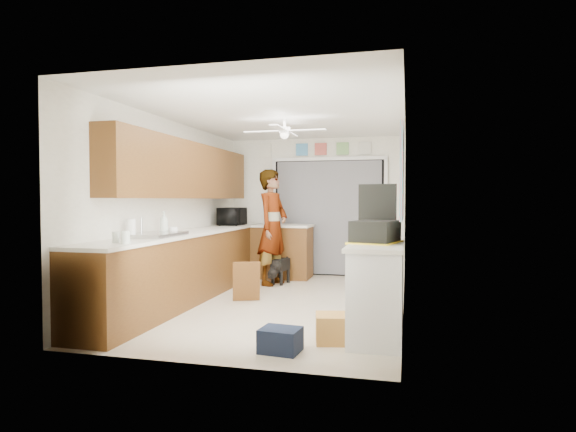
# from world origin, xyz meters

# --- Properties ---
(floor) EXTENTS (5.00, 5.00, 0.00)m
(floor) POSITION_xyz_m (0.00, 0.00, 0.00)
(floor) COLOR beige
(floor) RESTS_ON ground
(ceiling) EXTENTS (5.00, 5.00, 0.00)m
(ceiling) POSITION_xyz_m (0.00, 0.00, 2.50)
(ceiling) COLOR white
(ceiling) RESTS_ON ground
(wall_back) EXTENTS (3.20, 0.00, 3.20)m
(wall_back) POSITION_xyz_m (0.00, 2.50, 1.25)
(wall_back) COLOR white
(wall_back) RESTS_ON ground
(wall_front) EXTENTS (3.20, 0.00, 3.20)m
(wall_front) POSITION_xyz_m (0.00, -2.50, 1.25)
(wall_front) COLOR white
(wall_front) RESTS_ON ground
(wall_left) EXTENTS (0.00, 5.00, 5.00)m
(wall_left) POSITION_xyz_m (-1.60, 0.00, 1.25)
(wall_left) COLOR white
(wall_left) RESTS_ON ground
(wall_right) EXTENTS (0.00, 5.00, 5.00)m
(wall_right) POSITION_xyz_m (1.60, 0.00, 1.25)
(wall_right) COLOR white
(wall_right) RESTS_ON ground
(left_base_cabinets) EXTENTS (0.60, 4.80, 0.90)m
(left_base_cabinets) POSITION_xyz_m (-1.30, 0.00, 0.45)
(left_base_cabinets) COLOR brown
(left_base_cabinets) RESTS_ON floor
(left_countertop) EXTENTS (0.62, 4.80, 0.04)m
(left_countertop) POSITION_xyz_m (-1.29, 0.00, 0.92)
(left_countertop) COLOR white
(left_countertop) RESTS_ON left_base_cabinets
(upper_cabinets) EXTENTS (0.32, 4.00, 0.80)m
(upper_cabinets) POSITION_xyz_m (-1.44, 0.20, 1.80)
(upper_cabinets) COLOR brown
(upper_cabinets) RESTS_ON wall_left
(sink_basin) EXTENTS (0.50, 0.76, 0.06)m
(sink_basin) POSITION_xyz_m (-1.29, -1.00, 0.95)
(sink_basin) COLOR silver
(sink_basin) RESTS_ON left_countertop
(faucet) EXTENTS (0.03, 0.03, 0.22)m
(faucet) POSITION_xyz_m (-1.48, -1.00, 1.05)
(faucet) COLOR silver
(faucet) RESTS_ON left_countertop
(peninsula_base) EXTENTS (1.00, 0.60, 0.90)m
(peninsula_base) POSITION_xyz_m (-0.50, 2.00, 0.45)
(peninsula_base) COLOR brown
(peninsula_base) RESTS_ON floor
(peninsula_top) EXTENTS (1.04, 0.64, 0.04)m
(peninsula_top) POSITION_xyz_m (-0.50, 2.00, 0.92)
(peninsula_top) COLOR white
(peninsula_top) RESTS_ON peninsula_base
(back_opening_recess) EXTENTS (2.00, 0.06, 2.10)m
(back_opening_recess) POSITION_xyz_m (0.25, 2.47, 1.05)
(back_opening_recess) COLOR black
(back_opening_recess) RESTS_ON wall_back
(curtain_panel) EXTENTS (1.90, 0.03, 2.05)m
(curtain_panel) POSITION_xyz_m (0.25, 2.43, 1.05)
(curtain_panel) COLOR gray
(curtain_panel) RESTS_ON wall_back
(door_trim_left) EXTENTS (0.06, 0.04, 2.10)m
(door_trim_left) POSITION_xyz_m (-0.77, 2.44, 1.05)
(door_trim_left) COLOR white
(door_trim_left) RESTS_ON wall_back
(door_trim_right) EXTENTS (0.06, 0.04, 2.10)m
(door_trim_right) POSITION_xyz_m (1.27, 2.44, 1.05)
(door_trim_right) COLOR white
(door_trim_right) RESTS_ON wall_back
(door_trim_head) EXTENTS (2.10, 0.04, 0.06)m
(door_trim_head) POSITION_xyz_m (0.25, 2.44, 2.12)
(door_trim_head) COLOR white
(door_trim_head) RESTS_ON wall_back
(header_frame_1) EXTENTS (0.22, 0.02, 0.22)m
(header_frame_1) POSITION_xyz_m (-0.25, 2.47, 2.30)
(header_frame_1) COLOR #4E95D0
(header_frame_1) RESTS_ON wall_back
(header_frame_2) EXTENTS (0.22, 0.02, 0.22)m
(header_frame_2) POSITION_xyz_m (0.10, 2.47, 2.30)
(header_frame_2) COLOR #C7534A
(header_frame_2) RESTS_ON wall_back
(header_frame_3) EXTENTS (0.22, 0.02, 0.22)m
(header_frame_3) POSITION_xyz_m (0.50, 2.47, 2.30)
(header_frame_3) COLOR #79B065
(header_frame_3) RESTS_ON wall_back
(header_frame_4) EXTENTS (0.22, 0.02, 0.22)m
(header_frame_4) POSITION_xyz_m (0.90, 2.47, 2.30)
(header_frame_4) COLOR beige
(header_frame_4) RESTS_ON wall_back
(route66_sign) EXTENTS (0.22, 0.02, 0.26)m
(route66_sign) POSITION_xyz_m (-0.95, 2.47, 2.30)
(route66_sign) COLOR silver
(route66_sign) RESTS_ON wall_back
(right_counter_base) EXTENTS (0.50, 1.40, 0.90)m
(right_counter_base) POSITION_xyz_m (1.35, -1.20, 0.45)
(right_counter_base) COLOR white
(right_counter_base) RESTS_ON floor
(right_counter_top) EXTENTS (0.54, 1.44, 0.04)m
(right_counter_top) POSITION_xyz_m (1.34, -1.20, 0.92)
(right_counter_top) COLOR white
(right_counter_top) RESTS_ON right_counter_base
(abstract_painting) EXTENTS (0.03, 1.15, 0.95)m
(abstract_painting) POSITION_xyz_m (1.58, -1.00, 1.65)
(abstract_painting) COLOR #EB5675
(abstract_painting) RESTS_ON wall_right
(ceiling_fan) EXTENTS (1.14, 1.14, 0.24)m
(ceiling_fan) POSITION_xyz_m (0.00, 0.20, 2.32)
(ceiling_fan) COLOR white
(ceiling_fan) RESTS_ON ceiling
(microwave) EXTENTS (0.38, 0.56, 0.30)m
(microwave) POSITION_xyz_m (-1.28, 1.58, 1.09)
(microwave) COLOR black
(microwave) RESTS_ON left_countertop
(soap_bottle) EXTENTS (0.12, 0.12, 0.30)m
(soap_bottle) POSITION_xyz_m (-1.37, -0.65, 1.09)
(soap_bottle) COLOR silver
(soap_bottle) RESTS_ON left_countertop
(cup) EXTENTS (0.14, 0.14, 0.09)m
(cup) POSITION_xyz_m (-1.25, -0.62, 0.99)
(cup) COLOR white
(cup) RESTS_ON left_countertop
(jar_a) EXTENTS (0.10, 0.10, 0.13)m
(jar_a) POSITION_xyz_m (-1.12, -1.90, 1.00)
(jar_a) COLOR silver
(jar_a) RESTS_ON left_countertop
(jar_b) EXTENTS (0.10, 0.10, 0.11)m
(jar_b) POSITION_xyz_m (-1.28, -1.83, 1.00)
(jar_b) COLOR silver
(jar_b) RESTS_ON left_countertop
(paper_towel_roll) EXTENTS (0.13, 0.13, 0.22)m
(paper_towel_roll) POSITION_xyz_m (-1.43, -1.31, 1.05)
(paper_towel_roll) COLOR white
(paper_towel_roll) RESTS_ON left_countertop
(suitcase) EXTENTS (0.51, 0.61, 0.23)m
(suitcase) POSITION_xyz_m (1.32, -1.18, 1.05)
(suitcase) COLOR black
(suitcase) RESTS_ON right_counter_top
(suitcase_rim) EXTENTS (0.57, 0.67, 0.02)m
(suitcase_rim) POSITION_xyz_m (1.32, -1.18, 0.94)
(suitcase_rim) COLOR yellow
(suitcase_rim) RESTS_ON suitcase
(suitcase_lid) EXTENTS (0.41, 0.13, 0.50)m
(suitcase_lid) POSITION_xyz_m (1.32, -0.89, 1.30)
(suitcase_lid) COLOR black
(suitcase_lid) RESTS_ON suitcase
(cardboard_box) EXTENTS (0.49, 0.41, 0.27)m
(cardboard_box) POSITION_xyz_m (1.00, -1.60, 0.14)
(cardboard_box) COLOR #B9863A
(cardboard_box) RESTS_ON floor
(navy_crate) EXTENTS (0.38, 0.33, 0.22)m
(navy_crate) POSITION_xyz_m (0.53, -2.02, 0.11)
(navy_crate) COLOR black
(navy_crate) RESTS_ON floor
(cabinet_door_panel) EXTENTS (0.39, 0.27, 0.55)m
(cabinet_door_panel) POSITION_xyz_m (-0.47, -0.05, 0.28)
(cabinet_door_panel) COLOR brown
(cabinet_door_panel) RESTS_ON floor
(man) EXTENTS (0.59, 0.77, 1.87)m
(man) POSITION_xyz_m (-0.49, 1.31, 0.94)
(man) COLOR white
(man) RESTS_ON floor
(dog) EXTENTS (0.34, 0.62, 0.46)m
(dog) POSITION_xyz_m (-0.37, 1.39, 0.23)
(dog) COLOR black
(dog) RESTS_ON floor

